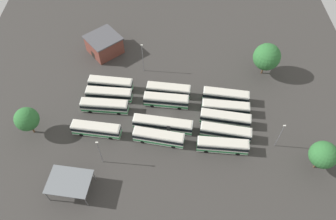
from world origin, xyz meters
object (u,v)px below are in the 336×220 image
Objects in this scene: bus_row0_slot3 at (225,132)px; lamp_post_near_entrance at (143,57)px; bus_row1_slot3 at (163,124)px; tree_north_edge at (27,119)px; bus_row0_slot2 at (225,119)px; bus_row1_slot1 at (166,100)px; lamp_post_far_corner at (280,135)px; depot_building at (104,44)px; bus_row0_slot1 at (225,108)px; bus_row1_slot4 at (159,137)px; tree_south_edge at (323,155)px; bus_row2_slot0 at (111,84)px; maintenance_shelter at (69,182)px; lamp_post_by_building at (100,152)px; bus_row2_slot4 at (96,129)px; bus_row0_slot0 at (226,96)px; bus_row1_slot0 at (169,90)px; bus_row2_slot1 at (109,94)px; bus_row0_slot4 at (223,145)px; tree_west_edge at (267,57)px; bus_row2_slot2 at (105,106)px.

bus_row0_slot3 is 1.29× the size of lamp_post_near_entrance.
tree_north_edge is at bearing 1.64° from bus_row1_slot3.
bus_row1_slot1 is at bearing -21.68° from bus_row0_slot2.
depot_building is at bearing -36.70° from lamp_post_far_corner.
bus_row0_slot1 is 19.07m from bus_row1_slot4.
bus_row1_slot3 is at bearing -178.36° from tree_north_edge.
bus_row1_slot1 is at bearing -28.21° from tree_south_edge.
bus_row0_slot3 is at bearing 151.83° from bus_row2_slot0.
bus_row0_slot1 is at bearing -96.97° from bus_row0_slot2.
lamp_post_by_building is (-5.73, -6.84, 0.71)m from maintenance_shelter.
bus_row0_slot0 is at bearing -162.19° from bus_row2_slot4.
bus_row2_slot0 is 14.96m from bus_row2_slot4.
bus_row1_slot0 is 3.57m from bus_row1_slot1.
depot_building reaches higher than bus_row0_slot3.
bus_row1_slot0 is 1.36× the size of lamp_post_by_building.
bus_row2_slot1 is at bearing 50.57° from lamp_post_near_entrance.
bus_row0_slot4 is 13.24m from lamp_post_far_corner.
bus_row2_slot1 is 1.41× the size of lamp_post_far_corner.
tree_west_edge is at bearing 178.20° from lamp_post_near_entrance.
tree_west_edge reaches higher than bus_row2_slot4.
bus_row2_slot0 is 1.45× the size of tree_north_edge.
bus_row2_slot4 is at bearing 5.08° from bus_row1_slot3.
bus_row1_slot0 is at bearing 138.07° from depot_building.
tree_south_edge is 30.54m from tree_west_edge.
bus_row1_slot4 is (17.42, 12.78, 0.00)m from bus_row0_slot0.
tree_south_edge is at bearing 153.84° from bus_row2_slot0.
tree_south_edge reaches higher than bus_row2_slot4.
bus_row0_slot1 is 19.03m from tree_west_edge.
bus_row2_slot4 is at bearing 82.43° from bus_row2_slot0.
bus_row2_slot2 is (14.03, -9.53, -0.00)m from bus_row1_slot4.
bus_row0_slot4 is at bearing -163.34° from maintenance_shelter.
depot_building reaches higher than bus_row2_slot1.
maintenance_shelter reaches higher than bus_row0_slot1.
bus_row2_slot2 is (30.51, -4.08, -0.00)m from bus_row0_slot2.
lamp_post_near_entrance reaches higher than lamp_post_by_building.
lamp_post_near_entrance is at bearing -26.63° from bus_row0_slot0.
lamp_post_by_building is at bearing 48.94° from bus_row1_slot1.
depot_building is (2.59, -22.36, 0.94)m from bus_row2_slot2.
bus_row0_slot3 is at bearing 84.61° from bus_row0_slot2.
tree_west_edge is (6.78, -29.77, 0.63)m from tree_south_edge.
tree_north_edge reaches higher than bus_row0_slot4.
bus_row2_slot4 is 0.98× the size of depot_building.
bus_row1_slot3 is 1.53× the size of lamp_post_near_entrance.
bus_row0_slot4 and bus_row2_slot4 have the same top height.
bus_row0_slot3 is 1.03× the size of bus_row0_slot4.
depot_building is 44.33m from maintenance_shelter.
bus_row2_slot4 is (16.22, 1.44, -0.00)m from bus_row1_slot3.
bus_row1_slot4 is at bearing 36.27° from bus_row0_slot0.
bus_row1_slot3 is at bearing 136.79° from bus_row2_slot0.
bus_row0_slot1 is 16.67m from bus_row1_slot3.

